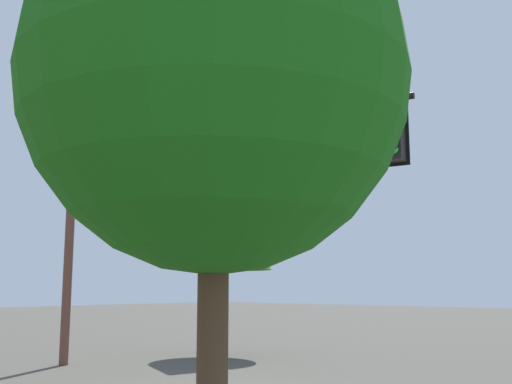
{
  "coord_description": "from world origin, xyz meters",
  "views": [
    {
      "loc": [
        9.68,
        -9.72,
        2.39
      ],
      "look_at": [
        0.65,
        0.48,
        4.52
      ],
      "focal_mm": 42.58,
      "sensor_mm": 36.0,
      "label": 1
    }
  ],
  "objects_px": {
    "signal_pole_assembly": "(296,165)",
    "utility_pole": "(70,220)",
    "tree_near": "(224,218)",
    "tree_mid": "(215,84)"
  },
  "relations": [
    {
      "from": "tree_near",
      "to": "tree_mid",
      "type": "distance_m",
      "value": 16.01
    },
    {
      "from": "utility_pole",
      "to": "tree_mid",
      "type": "xyz_separation_m",
      "value": [
        13.1,
        -6.45,
        -0.14
      ]
    },
    {
      "from": "tree_near",
      "to": "tree_mid",
      "type": "bearing_deg",
      "value": -45.85
    },
    {
      "from": "signal_pole_assembly",
      "to": "utility_pole",
      "type": "distance_m",
      "value": 9.4
    },
    {
      "from": "tree_mid",
      "to": "signal_pole_assembly",
      "type": "bearing_deg",
      "value": 121.34
    },
    {
      "from": "signal_pole_assembly",
      "to": "tree_near",
      "type": "bearing_deg",
      "value": 144.1
    },
    {
      "from": "signal_pole_assembly",
      "to": "tree_mid",
      "type": "distance_m",
      "value": 7.17
    },
    {
      "from": "signal_pole_assembly",
      "to": "utility_pole",
      "type": "bearing_deg",
      "value": 177.9
    },
    {
      "from": "tree_near",
      "to": "utility_pole",
      "type": "bearing_deg",
      "value": -111.19
    },
    {
      "from": "utility_pole",
      "to": "tree_near",
      "type": "bearing_deg",
      "value": 68.81
    }
  ]
}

